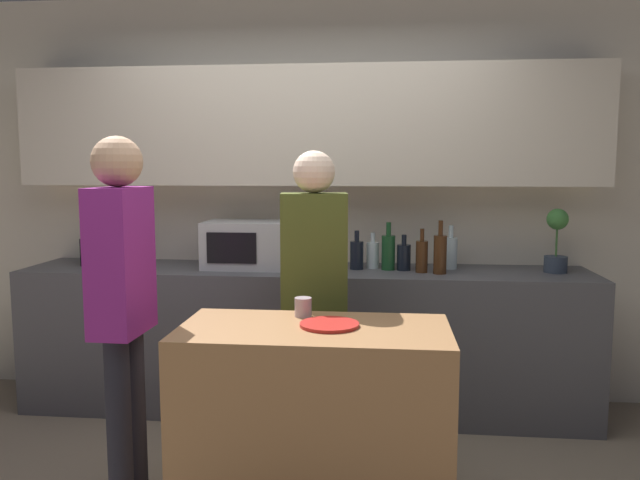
{
  "coord_description": "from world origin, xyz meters",
  "views": [
    {
      "loc": [
        0.51,
        -2.5,
        1.57
      ],
      "look_at": [
        0.21,
        0.36,
        1.23
      ],
      "focal_mm": 35.0,
      "sensor_mm": 36.0,
      "label": 1
    }
  ],
  "objects_px": {
    "cup_0": "(303,307)",
    "bottle_2": "(388,252)",
    "plate_on_island": "(329,325)",
    "microwave": "(246,244)",
    "bottle_6": "(451,252)",
    "toaster": "(104,251)",
    "bottle_4": "(422,256)",
    "person_center": "(314,280)",
    "potted_plant": "(557,241)",
    "bottle_0": "(357,254)",
    "bottle_1": "(373,254)",
    "bottle_5": "(440,253)",
    "person_left": "(122,291)",
    "bottle_3": "(404,257)"
  },
  "relations": [
    {
      "from": "microwave",
      "to": "toaster",
      "type": "xyz_separation_m",
      "value": [
        -0.96,
        0.0,
        -0.06
      ]
    },
    {
      "from": "microwave",
      "to": "bottle_0",
      "type": "xyz_separation_m",
      "value": [
        0.72,
        -0.0,
        -0.06
      ]
    },
    {
      "from": "bottle_0",
      "to": "plate_on_island",
      "type": "xyz_separation_m",
      "value": [
        -0.06,
        -1.29,
        -0.13
      ]
    },
    {
      "from": "plate_on_island",
      "to": "cup_0",
      "type": "bearing_deg",
      "value": 129.31
    },
    {
      "from": "plate_on_island",
      "to": "toaster",
      "type": "bearing_deg",
      "value": 141.35
    },
    {
      "from": "bottle_3",
      "to": "person_center",
      "type": "relative_size",
      "value": 0.14
    },
    {
      "from": "bottle_0",
      "to": "bottle_1",
      "type": "height_order",
      "value": "bottle_0"
    },
    {
      "from": "person_left",
      "to": "bottle_1",
      "type": "bearing_deg",
      "value": 141.96
    },
    {
      "from": "bottle_2",
      "to": "person_center",
      "type": "distance_m",
      "value": 0.85
    },
    {
      "from": "microwave",
      "to": "bottle_0",
      "type": "bearing_deg",
      "value": -0.39
    },
    {
      "from": "toaster",
      "to": "cup_0",
      "type": "bearing_deg",
      "value": -37.26
    },
    {
      "from": "toaster",
      "to": "bottle_3",
      "type": "distance_m",
      "value": 1.97
    },
    {
      "from": "microwave",
      "to": "bottle_5",
      "type": "height_order",
      "value": "bottle_5"
    },
    {
      "from": "potted_plant",
      "to": "bottle_1",
      "type": "xyz_separation_m",
      "value": [
        -1.13,
        0.05,
        -0.11
      ]
    },
    {
      "from": "cup_0",
      "to": "microwave",
      "type": "bearing_deg",
      "value": 114.76
    },
    {
      "from": "bottle_4",
      "to": "bottle_6",
      "type": "bearing_deg",
      "value": 40.32
    },
    {
      "from": "bottle_2",
      "to": "microwave",
      "type": "bearing_deg",
      "value": 179.73
    },
    {
      "from": "bottle_5",
      "to": "bottle_1",
      "type": "bearing_deg",
      "value": 156.85
    },
    {
      "from": "bottle_1",
      "to": "person_center",
      "type": "distance_m",
      "value": 0.86
    },
    {
      "from": "microwave",
      "to": "bottle_6",
      "type": "relative_size",
      "value": 1.87
    },
    {
      "from": "bottle_3",
      "to": "person_center",
      "type": "height_order",
      "value": "person_center"
    },
    {
      "from": "bottle_4",
      "to": "cup_0",
      "type": "bearing_deg",
      "value": -120.09
    },
    {
      "from": "potted_plant",
      "to": "cup_0",
      "type": "distance_m",
      "value": 1.83
    },
    {
      "from": "bottle_0",
      "to": "bottle_1",
      "type": "distance_m",
      "value": 0.11
    },
    {
      "from": "bottle_4",
      "to": "bottle_5",
      "type": "distance_m",
      "value": 0.12
    },
    {
      "from": "toaster",
      "to": "person_left",
      "type": "height_order",
      "value": "person_left"
    },
    {
      "from": "cup_0",
      "to": "plate_on_island",
      "type": "bearing_deg",
      "value": -50.69
    },
    {
      "from": "microwave",
      "to": "person_center",
      "type": "bearing_deg",
      "value": -55.02
    },
    {
      "from": "bottle_0",
      "to": "plate_on_island",
      "type": "height_order",
      "value": "bottle_0"
    },
    {
      "from": "cup_0",
      "to": "bottle_2",
      "type": "bearing_deg",
      "value": 70.49
    },
    {
      "from": "bottle_0",
      "to": "person_center",
      "type": "relative_size",
      "value": 0.15
    },
    {
      "from": "toaster",
      "to": "plate_on_island",
      "type": "xyz_separation_m",
      "value": [
        1.62,
        -1.29,
        -0.12
      ]
    },
    {
      "from": "bottle_4",
      "to": "person_center",
      "type": "relative_size",
      "value": 0.16
    },
    {
      "from": "bottle_4",
      "to": "plate_on_island",
      "type": "xyz_separation_m",
      "value": [
        -0.46,
        -1.21,
        -0.14
      ]
    },
    {
      "from": "bottle_3",
      "to": "bottle_6",
      "type": "distance_m",
      "value": 0.31
    },
    {
      "from": "bottle_1",
      "to": "bottle_4",
      "type": "relative_size",
      "value": 0.84
    },
    {
      "from": "bottle_5",
      "to": "plate_on_island",
      "type": "xyz_separation_m",
      "value": [
        -0.57,
        -1.17,
        -0.16
      ]
    },
    {
      "from": "bottle_2",
      "to": "bottle_0",
      "type": "bearing_deg",
      "value": -179.84
    },
    {
      "from": "plate_on_island",
      "to": "person_left",
      "type": "bearing_deg",
      "value": -179.88
    },
    {
      "from": "bottle_1",
      "to": "person_left",
      "type": "relative_size",
      "value": 0.13
    },
    {
      "from": "cup_0",
      "to": "person_left",
      "type": "xyz_separation_m",
      "value": [
        -0.8,
        -0.17,
        0.09
      ]
    },
    {
      "from": "plate_on_island",
      "to": "person_center",
      "type": "distance_m",
      "value": 0.56
    },
    {
      "from": "bottle_0",
      "to": "bottle_2",
      "type": "distance_m",
      "value": 0.2
    },
    {
      "from": "person_left",
      "to": "bottle_2",
      "type": "bearing_deg",
      "value": 138.29
    },
    {
      "from": "toaster",
      "to": "person_left",
      "type": "distance_m",
      "value": 1.46
    },
    {
      "from": "bottle_3",
      "to": "bottle_6",
      "type": "relative_size",
      "value": 0.81
    },
    {
      "from": "bottle_5",
      "to": "bottle_0",
      "type": "bearing_deg",
      "value": 166.82
    },
    {
      "from": "bottle_0",
      "to": "bottle_2",
      "type": "bearing_deg",
      "value": 0.16
    },
    {
      "from": "bottle_4",
      "to": "bottle_6",
      "type": "height_order",
      "value": "bottle_6"
    },
    {
      "from": "microwave",
      "to": "potted_plant",
      "type": "xyz_separation_m",
      "value": [
        1.94,
        0.0,
        0.05
      ]
    }
  ]
}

